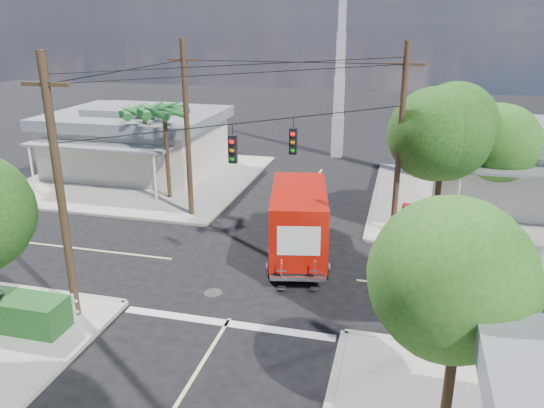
% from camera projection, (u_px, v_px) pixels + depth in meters
% --- Properties ---
extents(ground, '(120.00, 120.00, 0.00)m').
position_uv_depth(ground, '(260.00, 269.00, 22.08)').
color(ground, black).
rests_on(ground, ground).
extents(sidewalk_ne, '(14.12, 14.12, 0.14)m').
position_uv_depth(sidewalk_ne, '(500.00, 205.00, 29.48)').
color(sidewalk_ne, gray).
rests_on(sidewalk_ne, ground).
extents(sidewalk_nw, '(14.12, 14.12, 0.14)m').
position_uv_depth(sidewalk_nw, '(144.00, 178.00, 34.54)').
color(sidewalk_nw, gray).
rests_on(sidewalk_nw, ground).
extents(road_markings, '(32.00, 32.00, 0.01)m').
position_uv_depth(road_markings, '(250.00, 285.00, 20.73)').
color(road_markings, beige).
rests_on(road_markings, ground).
extents(building_ne, '(11.80, 10.20, 4.50)m').
position_uv_depth(building_ne, '(534.00, 163.00, 29.35)').
color(building_ne, silver).
rests_on(building_ne, sidewalk_ne).
extents(building_nw, '(10.80, 10.20, 4.30)m').
position_uv_depth(building_nw, '(137.00, 139.00, 35.54)').
color(building_nw, beige).
rests_on(building_nw, sidewalk_nw).
extents(radio_tower, '(0.80, 0.80, 17.00)m').
position_uv_depth(radio_tower, '(340.00, 81.00, 38.40)').
color(radio_tower, silver).
rests_on(radio_tower, ground).
extents(tree_ne_front, '(4.21, 4.14, 6.66)m').
position_uv_depth(tree_ne_front, '(445.00, 133.00, 25.01)').
color(tree_ne_front, '#422D1C').
rests_on(tree_ne_front, sidewalk_ne).
extents(tree_ne_back, '(3.77, 3.66, 5.82)m').
position_uv_depth(tree_ne_back, '(495.00, 138.00, 26.61)').
color(tree_ne_back, '#422D1C').
rests_on(tree_ne_back, sidewalk_ne).
extents(tree_se, '(3.67, 3.54, 5.62)m').
position_uv_depth(tree_se, '(463.00, 280.00, 12.49)').
color(tree_se, '#422D1C').
rests_on(tree_se, sidewalk_se).
extents(palm_nw_front, '(3.01, 3.08, 5.59)m').
position_uv_depth(palm_nw_front, '(164.00, 112.00, 29.02)').
color(palm_nw_front, '#422D1C').
rests_on(palm_nw_front, sidewalk_nw).
extents(palm_nw_back, '(3.01, 3.08, 5.19)m').
position_uv_depth(palm_nw_back, '(144.00, 113.00, 30.98)').
color(palm_nw_back, '#422D1C').
rests_on(palm_nw_back, sidewalk_nw).
extents(utility_poles, '(12.00, 10.68, 9.00)m').
position_uv_depth(utility_poles, '(233.00, 149.00, 22.37)').
color(utility_poles, '#473321').
rests_on(utility_poles, ground).
extents(picket_fence, '(5.94, 0.06, 1.00)m').
position_uv_depth(picket_fence, '(3.00, 296.00, 18.54)').
color(picket_fence, silver).
rests_on(picket_fence, sidewalk_sw).
extents(vending_boxes, '(1.90, 0.50, 1.10)m').
position_uv_depth(vending_boxes, '(421.00, 216.00, 26.01)').
color(vending_boxes, '#B31912').
rests_on(vending_boxes, sidewalk_ne).
extents(delivery_truck, '(3.58, 7.59, 3.16)m').
position_uv_depth(delivery_truck, '(299.00, 219.00, 23.09)').
color(delivery_truck, black).
rests_on(delivery_truck, ground).
extents(parked_car, '(6.18, 4.51, 1.56)m').
position_uv_depth(parked_car, '(502.00, 254.00, 21.65)').
color(parked_car, silver).
rests_on(parked_car, ground).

